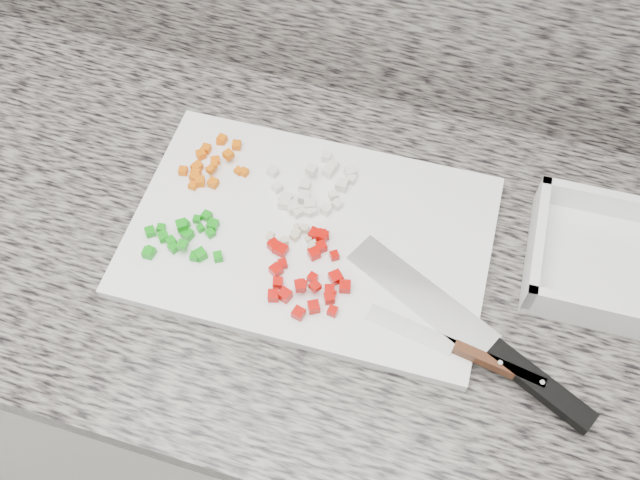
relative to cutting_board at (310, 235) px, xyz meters
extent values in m
cube|color=white|center=(-0.12, -0.01, -0.48)|extent=(3.92, 0.62, 0.86)
cube|color=slate|center=(-0.12, -0.01, -0.03)|extent=(3.96, 0.64, 0.04)
cube|color=white|center=(0.00, 0.00, 0.00)|extent=(0.49, 0.33, 0.02)
cube|color=#DB5D04|center=(-0.19, 0.05, 0.01)|extent=(0.02, 0.02, 0.01)
cube|color=#DB5D04|center=(-0.19, 0.08, 0.01)|extent=(0.02, 0.02, 0.01)
cube|color=#DB5D04|center=(-0.15, 0.08, 0.02)|extent=(0.02, 0.02, 0.01)
cube|color=#DB5D04|center=(-0.19, 0.09, 0.01)|extent=(0.01, 0.01, 0.01)
cube|color=#DB5D04|center=(-0.17, 0.11, 0.01)|extent=(0.01, 0.01, 0.01)
cube|color=#DB5D04|center=(-0.16, 0.06, 0.02)|extent=(0.01, 0.01, 0.01)
cube|color=#DB5D04|center=(-0.18, 0.05, 0.01)|extent=(0.01, 0.01, 0.01)
cube|color=#DB5D04|center=(-0.15, 0.11, 0.01)|extent=(0.01, 0.01, 0.01)
cube|color=#DB5D04|center=(-0.17, 0.03, 0.01)|extent=(0.02, 0.02, 0.01)
cube|color=#DB5D04|center=(-0.18, 0.04, 0.01)|extent=(0.01, 0.01, 0.01)
cube|color=#DB5D04|center=(-0.17, 0.07, 0.01)|extent=(0.01, 0.01, 0.01)
cube|color=#DB5D04|center=(-0.18, 0.02, 0.01)|extent=(0.01, 0.01, 0.01)
cube|color=#DB5D04|center=(-0.13, 0.07, 0.01)|extent=(0.01, 0.01, 0.01)
cube|color=#DB5D04|center=(-0.19, 0.06, 0.01)|extent=(0.02, 0.02, 0.01)
cube|color=#DB5D04|center=(-0.12, 0.07, 0.01)|extent=(0.01, 0.01, 0.01)
cube|color=#DB5D04|center=(-0.15, 0.04, 0.01)|extent=(0.01, 0.01, 0.01)
cube|color=#DB5D04|center=(-0.16, 0.05, 0.02)|extent=(0.01, 0.01, 0.01)
cube|color=#DB5D04|center=(-0.19, 0.08, 0.01)|extent=(0.01, 0.01, 0.01)
cube|color=#DB5D04|center=(-0.17, 0.11, 0.01)|extent=(0.01, 0.01, 0.01)
cube|color=#DB5D04|center=(-0.16, 0.07, 0.01)|extent=(0.01, 0.01, 0.01)
cube|color=#DB5D04|center=(-0.20, 0.04, 0.01)|extent=(0.01, 0.01, 0.01)
cube|color=silver|center=(-0.03, 0.03, 0.02)|extent=(0.02, 0.02, 0.01)
cube|color=silver|center=(-0.01, 0.13, 0.01)|extent=(0.01, 0.01, 0.01)
cube|color=silver|center=(-0.03, 0.07, 0.02)|extent=(0.01, 0.01, 0.01)
cube|color=silver|center=(-0.02, 0.05, 0.02)|extent=(0.02, 0.02, 0.01)
cube|color=silver|center=(0.03, 0.10, 0.01)|extent=(0.01, 0.01, 0.01)
cube|color=silver|center=(0.00, 0.12, 0.01)|extent=(0.02, 0.02, 0.01)
cube|color=silver|center=(-0.05, 0.04, 0.01)|extent=(0.01, 0.01, 0.01)
cube|color=silver|center=(0.00, 0.11, 0.01)|extent=(0.02, 0.02, 0.01)
cube|color=silver|center=(-0.01, 0.03, 0.01)|extent=(0.01, 0.01, 0.01)
cube|color=silver|center=(-0.03, 0.02, 0.01)|extent=(0.02, 0.02, 0.01)
cube|color=silver|center=(0.03, 0.11, 0.02)|extent=(0.02, 0.02, 0.01)
cube|color=silver|center=(-0.05, 0.04, 0.02)|extent=(0.02, 0.02, 0.01)
cube|color=silver|center=(-0.05, 0.03, 0.02)|extent=(0.02, 0.02, 0.01)
cube|color=silver|center=(-0.01, 0.03, 0.01)|extent=(0.02, 0.02, 0.01)
cube|color=silver|center=(0.00, 0.10, 0.02)|extent=(0.02, 0.02, 0.01)
cube|color=silver|center=(-0.04, 0.03, 0.01)|extent=(0.02, 0.02, 0.01)
cube|color=silver|center=(0.03, 0.10, 0.01)|extent=(0.01, 0.01, 0.01)
cube|color=silver|center=(-0.08, 0.08, 0.01)|extent=(0.01, 0.01, 0.01)
cube|color=silver|center=(0.01, 0.06, 0.01)|extent=(0.02, 0.02, 0.01)
cube|color=silver|center=(-0.01, 0.04, 0.02)|extent=(0.02, 0.02, 0.01)
cube|color=silver|center=(0.01, 0.04, 0.01)|extent=(0.02, 0.02, 0.01)
cube|color=silver|center=(0.02, 0.05, 0.01)|extent=(0.02, 0.02, 0.01)
cube|color=silver|center=(-0.03, 0.09, 0.03)|extent=(0.02, 0.02, 0.01)
cube|color=silver|center=(-0.08, 0.08, 0.01)|extent=(0.02, 0.02, 0.01)
cube|color=silver|center=(0.02, 0.08, 0.02)|extent=(0.02, 0.02, 0.01)
cube|color=silver|center=(-0.07, 0.05, 0.01)|extent=(0.02, 0.02, 0.01)
cube|color=#0C8D0F|center=(-0.14, -0.04, 0.01)|extent=(0.01, 0.01, 0.01)
cube|color=#0C8D0F|center=(-0.19, -0.10, 0.01)|extent=(0.01, 0.01, 0.01)
cube|color=#0C8D0F|center=(-0.13, -0.08, 0.01)|extent=(0.01, 0.01, 0.01)
cube|color=#0C8D0F|center=(-0.21, -0.07, 0.01)|extent=(0.02, 0.02, 0.01)
cube|color=#0C8D0F|center=(-0.17, -0.07, 0.01)|extent=(0.02, 0.02, 0.01)
cube|color=#0C8D0F|center=(-0.19, -0.05, 0.01)|extent=(0.01, 0.01, 0.01)
cube|color=#0C8D0F|center=(-0.10, -0.08, 0.01)|extent=(0.02, 0.02, 0.01)
cube|color=#0C8D0F|center=(-0.15, -0.03, 0.01)|extent=(0.01, 0.01, 0.01)
cube|color=#0C8D0F|center=(-0.17, -0.04, 0.01)|extent=(0.01, 0.01, 0.01)
cube|color=#0C8D0F|center=(-0.17, -0.07, 0.01)|extent=(0.01, 0.01, 0.01)
cube|color=#0C8D0F|center=(-0.13, -0.04, 0.01)|extent=(0.02, 0.02, 0.01)
cube|color=#0C8D0F|center=(-0.19, -0.09, 0.01)|extent=(0.01, 0.01, 0.01)
cube|color=#0C8D0F|center=(-0.17, -0.08, 0.01)|extent=(0.02, 0.02, 0.01)
cube|color=#0C8D0F|center=(-0.13, -0.08, 0.02)|extent=(0.02, 0.02, 0.01)
cube|color=#0C8D0F|center=(-0.15, -0.08, 0.02)|extent=(0.01, 0.01, 0.01)
cube|color=#0C8D0F|center=(-0.13, -0.03, 0.01)|extent=(0.01, 0.01, 0.01)
cube|color=#0C8D0F|center=(-0.16, -0.05, 0.02)|extent=(0.02, 0.02, 0.01)
cube|color=#0C8D0F|center=(-0.14, -0.02, 0.01)|extent=(0.01, 0.01, 0.01)
cube|color=#0C8D0F|center=(-0.16, -0.06, 0.01)|extent=(0.02, 0.02, 0.01)
cube|color=#0C8D0F|center=(-0.19, -0.07, 0.01)|extent=(0.02, 0.02, 0.01)
cube|color=#B30702|center=(0.05, -0.09, 0.01)|extent=(0.02, 0.02, 0.01)
cube|color=#B30702|center=(0.02, -0.09, 0.03)|extent=(0.02, 0.02, 0.01)
cube|color=#B30702|center=(0.06, -0.09, 0.01)|extent=(0.01, 0.01, 0.01)
cube|color=#B30702|center=(-0.03, -0.04, 0.02)|extent=(0.02, 0.02, 0.01)
cube|color=#B30702|center=(0.02, -0.01, 0.02)|extent=(0.02, 0.02, 0.01)
cube|color=#B30702|center=(0.05, -0.08, 0.01)|extent=(0.02, 0.02, 0.01)
cube|color=#B30702|center=(0.04, -0.03, 0.01)|extent=(0.02, 0.02, 0.01)
cube|color=#B30702|center=(0.01, 0.00, 0.02)|extent=(0.02, 0.02, 0.01)
cube|color=#B30702|center=(0.06, -0.11, 0.01)|extent=(0.01, 0.01, 0.01)
cube|color=#B30702|center=(-0.02, -0.11, 0.01)|extent=(0.02, 0.02, 0.01)
cube|color=#B30702|center=(-0.04, -0.04, 0.02)|extent=(0.02, 0.02, 0.01)
cube|color=#B30702|center=(0.02, 0.00, 0.01)|extent=(0.02, 0.02, 0.01)
cube|color=#B30702|center=(0.02, -0.12, 0.02)|extent=(0.02, 0.02, 0.01)
cube|color=#B30702|center=(0.07, -0.07, 0.02)|extent=(0.02, 0.02, 0.01)
cube|color=#B30702|center=(-0.02, -0.07, 0.02)|extent=(0.02, 0.02, 0.01)
cube|color=#B30702|center=(-0.04, -0.04, 0.01)|extent=(0.02, 0.02, 0.01)
cube|color=#B30702|center=(0.02, -0.09, 0.02)|extent=(0.01, 0.01, 0.01)
cube|color=#B30702|center=(0.00, -0.10, 0.02)|extent=(0.02, 0.02, 0.01)
cube|color=#B30702|center=(0.04, -0.11, 0.02)|extent=(0.02, 0.02, 0.01)
cube|color=#B30702|center=(0.03, -0.09, 0.02)|extent=(0.02, 0.02, 0.01)
cube|color=#B30702|center=(0.02, -0.07, 0.01)|extent=(0.01, 0.01, 0.01)
cube|color=#B30702|center=(0.02, -0.03, 0.01)|extent=(0.02, 0.02, 0.01)
cube|color=#B30702|center=(-0.02, -0.06, 0.01)|extent=(0.02, 0.02, 0.01)
cube|color=#B30702|center=(0.02, -0.02, 0.01)|extent=(0.02, 0.02, 0.01)
cube|color=#B30702|center=(0.05, -0.06, 0.02)|extent=(0.02, 0.02, 0.01)
cube|color=#B30702|center=(-0.02, -0.09, 0.01)|extent=(0.02, 0.02, 0.01)
cube|color=beige|center=(0.01, -0.02, 0.01)|extent=(0.01, 0.01, 0.01)
cube|color=beige|center=(-0.02, -0.02, 0.01)|extent=(0.01, 0.01, 0.01)
cube|color=beige|center=(-0.05, -0.02, 0.01)|extent=(0.01, 0.01, 0.01)
cube|color=beige|center=(-0.02, 0.00, 0.01)|extent=(0.01, 0.01, 0.01)
cube|color=beige|center=(0.01, -0.02, 0.01)|extent=(0.01, 0.01, 0.01)
cube|color=beige|center=(-0.05, -0.03, 0.01)|extent=(0.01, 0.01, 0.01)
cube|color=beige|center=(-0.02, -0.01, 0.01)|extent=(0.01, 0.01, 0.01)
cube|color=beige|center=(-0.03, -0.03, 0.01)|extent=(0.01, 0.01, 0.01)
cube|color=beige|center=(0.00, -0.01, 0.01)|extent=(0.01, 0.01, 0.01)
cube|color=beige|center=(-0.01, 0.00, 0.01)|extent=(0.01, 0.01, 0.01)
cube|color=silver|center=(0.17, -0.05, 0.01)|extent=(0.22, 0.14, 0.00)
cube|color=black|center=(0.33, -0.13, 0.02)|extent=(0.14, 0.09, 0.02)
cylinder|color=silver|center=(0.33, -0.13, 0.03)|extent=(0.01, 0.01, 0.00)
cube|color=silver|center=(0.16, -0.10, 0.01)|extent=(0.12, 0.04, 0.00)
cube|color=#4E2613|center=(0.28, -0.12, 0.02)|extent=(0.11, 0.03, 0.02)
cylinder|color=silver|center=(0.28, -0.12, 0.03)|extent=(0.01, 0.01, 0.00)
cube|color=white|center=(0.42, 0.07, 0.00)|extent=(0.26, 0.19, 0.01)
cube|color=white|center=(0.41, 0.15, 0.03)|extent=(0.26, 0.02, 0.04)
cube|color=white|center=(0.42, -0.02, 0.03)|extent=(0.26, 0.02, 0.04)
cube|color=white|center=(0.29, 0.06, 0.03)|extent=(0.02, 0.19, 0.04)
camera|label=1|loc=(0.16, -0.49, 0.82)|focal=40.00mm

